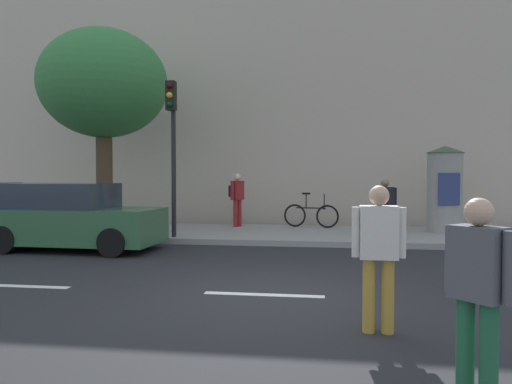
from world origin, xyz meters
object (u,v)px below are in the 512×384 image
street_tree (103,85)px  pedestrian_in_red_top (379,247)px  poster_column (445,189)px  bicycle_leaning (311,215)px  parked_car_dark (66,218)px  pedestrian_with_backpack (385,204)px  pedestrian_near_pole (478,285)px  pedestrian_tallest (237,195)px  traffic_light (172,132)px

street_tree → pedestrian_in_red_top: (7.08, -8.07, -3.46)m
poster_column → pedestrian_in_red_top: poster_column is taller
street_tree → bicycle_leaning: bearing=16.4°
street_tree → bicycle_leaning: size_ratio=3.40×
bicycle_leaning → parked_car_dark: size_ratio=0.39×
bicycle_leaning → pedestrian_with_backpack: bearing=-49.5°
street_tree → pedestrian_near_pole: 12.86m
street_tree → pedestrian_near_pole: size_ratio=3.68×
poster_column → pedestrian_tallest: (-6.17, 0.70, -0.25)m
poster_column → parked_car_dark: 10.22m
traffic_light → parked_car_dark: size_ratio=0.91×
street_tree → pedestrian_with_backpack: street_tree is taller
traffic_light → parked_car_dark: 3.39m
pedestrian_with_backpack → parked_car_dark: bearing=-164.1°
traffic_light → bicycle_leaning: traffic_light is taller
bicycle_leaning → pedestrian_near_pole: bearing=-81.7°
pedestrian_with_backpack → parked_car_dark: pedestrian_with_backpack is taller
traffic_light → pedestrian_tallest: size_ratio=2.41×
pedestrian_in_red_top → bicycle_leaning: pedestrian_in_red_top is taller
pedestrian_in_red_top → poster_column: bearing=73.2°
street_tree → traffic_light: bearing=-27.0°
pedestrian_with_backpack → pedestrian_tallest: pedestrian_tallest is taller
traffic_light → poster_column: 7.81m
pedestrian_with_backpack → bicycle_leaning: (-1.99, 2.34, -0.50)m
pedestrian_in_red_top → pedestrian_tallest: 10.33m
poster_column → pedestrian_in_red_top: 9.46m
pedestrian_in_red_top → pedestrian_with_backpack: 7.55m
bicycle_leaning → pedestrian_tallest: bearing=-177.8°
bicycle_leaning → pedestrian_in_red_top: bearing=-83.7°
traffic_light → pedestrian_with_backpack: 5.85m
pedestrian_in_red_top → street_tree: bearing=131.3°
pedestrian_with_backpack → bicycle_leaning: pedestrian_with_backpack is taller
pedestrian_tallest → poster_column: bearing=-6.5°
bicycle_leaning → street_tree: bearing=-163.6°
pedestrian_near_pole → pedestrian_with_backpack: bearing=88.0°
pedestrian_near_pole → pedestrian_with_backpack: (0.32, 9.14, 0.12)m
poster_column → pedestrian_near_pole: bearing=-101.4°
pedestrian_tallest → pedestrian_with_backpack: bearing=-27.4°
pedestrian_in_red_top → parked_car_dark: pedestrian_in_red_top is taller
traffic_light → pedestrian_tallest: (1.17, 2.94, -1.75)m
pedestrian_near_pole → pedestrian_with_backpack: pedestrian_with_backpack is taller
traffic_light → pedestrian_in_red_top: traffic_light is taller
poster_column → street_tree: street_tree is taller
traffic_light → poster_column: size_ratio=1.64×
street_tree → pedestrian_near_pole: street_tree is taller
pedestrian_in_red_top → pedestrian_tallest: (-3.43, 9.75, 0.18)m
poster_column → pedestrian_in_red_top: bearing=-106.8°
traffic_light → bicycle_leaning: 5.20m
street_tree → pedestrian_near_pole: bearing=-51.7°
traffic_light → poster_column: traffic_light is taller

